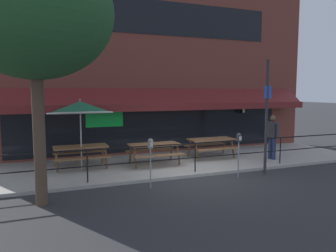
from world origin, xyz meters
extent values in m
plane|color=#2D2D30|center=(0.00, 0.00, 0.00)|extent=(120.00, 120.00, 0.00)
cube|color=#ADA89E|center=(0.00, 2.00, 0.05)|extent=(15.00, 4.00, 0.10)
cube|color=brown|center=(0.00, 4.25, 4.01)|extent=(15.00, 0.50, 8.01)
cube|color=black|center=(0.00, 3.99, 5.77)|extent=(10.50, 0.02, 1.40)
cube|color=black|center=(0.00, 3.99, 1.35)|extent=(12.00, 0.02, 2.30)
cube|color=#19D84C|center=(-2.25, 3.97, 1.65)|extent=(1.50, 0.02, 0.70)
cube|color=maroon|center=(0.00, 3.45, 2.50)|extent=(13.80, 0.92, 0.70)
cube|color=maroon|center=(0.00, 2.94, 2.10)|extent=(13.80, 0.08, 0.28)
cube|color=black|center=(4.12, 3.86, 2.03)|extent=(0.04, 0.28, 0.04)
cube|color=black|center=(4.12, 3.72, 1.85)|extent=(0.18, 0.18, 0.28)
cube|color=beige|center=(4.12, 3.72, 1.85)|extent=(0.13, 0.19, 0.20)
cylinder|color=black|center=(-3.45, 0.30, 0.57)|extent=(0.04, 0.04, 0.95)
cylinder|color=black|center=(0.00, 0.30, 0.57)|extent=(0.04, 0.04, 0.95)
cylinder|color=black|center=(3.45, 0.30, 0.57)|extent=(0.04, 0.04, 0.95)
cube|color=black|center=(0.00, 0.30, 1.05)|extent=(13.80, 0.04, 0.04)
cube|color=black|center=(0.00, 0.30, 0.57)|extent=(13.80, 0.03, 0.03)
cube|color=brown|center=(-3.41, 2.24, 0.84)|extent=(1.80, 0.80, 0.05)
cube|color=brown|center=(-3.41, 1.66, 0.54)|extent=(1.80, 0.26, 0.04)
cube|color=brown|center=(-3.41, 2.82, 0.54)|extent=(1.80, 0.26, 0.04)
cylinder|color=brown|center=(-2.61, 1.92, 0.47)|extent=(0.07, 0.30, 0.73)
cylinder|color=brown|center=(-2.61, 2.56, 0.47)|extent=(0.07, 0.30, 0.73)
cylinder|color=brown|center=(-4.21, 1.92, 0.47)|extent=(0.07, 0.30, 0.73)
cylinder|color=brown|center=(-4.21, 2.56, 0.47)|extent=(0.07, 0.30, 0.73)
cube|color=brown|center=(-0.90, 1.78, 0.84)|extent=(1.80, 0.80, 0.05)
cube|color=brown|center=(-0.90, 1.20, 0.54)|extent=(1.80, 0.26, 0.04)
cube|color=brown|center=(-0.90, 2.36, 0.54)|extent=(1.80, 0.26, 0.04)
cylinder|color=brown|center=(-0.10, 1.47, 0.47)|extent=(0.07, 0.30, 0.73)
cylinder|color=brown|center=(-0.10, 2.10, 0.47)|extent=(0.07, 0.30, 0.73)
cylinder|color=brown|center=(-1.70, 1.47, 0.47)|extent=(0.07, 0.30, 0.73)
cylinder|color=brown|center=(-1.70, 2.10, 0.47)|extent=(0.07, 0.30, 0.73)
cube|color=brown|center=(1.62, 2.16, 0.84)|extent=(1.80, 0.80, 0.05)
cube|color=brown|center=(1.62, 1.58, 0.54)|extent=(1.80, 0.26, 0.04)
cube|color=brown|center=(1.62, 2.74, 0.54)|extent=(1.80, 0.26, 0.04)
cylinder|color=brown|center=(2.42, 1.84, 0.47)|extent=(0.07, 0.30, 0.73)
cylinder|color=brown|center=(2.42, 2.47, 0.47)|extent=(0.07, 0.30, 0.73)
cylinder|color=brown|center=(0.82, 1.84, 0.47)|extent=(0.07, 0.30, 0.73)
cylinder|color=brown|center=(0.82, 2.47, 0.47)|extent=(0.07, 0.30, 0.73)
cylinder|color=#B7B2A8|center=(-3.41, 2.06, 1.25)|extent=(0.04, 0.04, 2.30)
cone|color=#1E6B47|center=(-3.41, 2.06, 2.20)|extent=(2.10, 2.13, 0.57)
cylinder|color=white|center=(-3.41, 2.06, 2.01)|extent=(2.14, 2.14, 0.21)
sphere|color=#B7B2A8|center=(-3.41, 2.06, 2.44)|extent=(0.07, 0.07, 0.07)
cylinder|color=navy|center=(3.67, 1.14, 0.53)|extent=(0.15, 0.15, 0.86)
cylinder|color=navy|center=(3.69, 0.94, 0.53)|extent=(0.15, 0.15, 0.86)
cube|color=#38383D|center=(3.68, 1.04, 1.26)|extent=(0.28, 0.42, 0.60)
cylinder|color=#38383D|center=(3.66, 1.30, 1.23)|extent=(0.10, 0.10, 0.54)
cylinder|color=#38383D|center=(3.71, 0.79, 1.23)|extent=(0.10, 0.10, 0.54)
sphere|color=brown|center=(3.68, 1.04, 1.70)|extent=(0.22, 0.22, 0.22)
cylinder|color=gray|center=(-1.83, -0.59, 0.57)|extent=(0.04, 0.04, 1.15)
cylinder|color=gray|center=(-1.83, -0.59, 1.25)|extent=(0.15, 0.15, 0.20)
sphere|color=gray|center=(-1.83, -0.59, 1.35)|extent=(0.14, 0.14, 0.14)
cube|color=silver|center=(-1.83, -0.67, 1.26)|extent=(0.08, 0.01, 0.13)
cylinder|color=gray|center=(1.15, -0.47, 0.57)|extent=(0.04, 0.04, 1.15)
cylinder|color=#2D2D33|center=(1.15, -0.47, 1.25)|extent=(0.15, 0.15, 0.20)
sphere|color=#2D2D33|center=(1.15, -0.47, 1.35)|extent=(0.14, 0.14, 0.14)
cube|color=silver|center=(1.15, -0.55, 1.26)|extent=(0.08, 0.01, 0.13)
cylinder|color=#2D2D33|center=(2.20, -0.45, 1.87)|extent=(0.09, 0.09, 3.75)
cube|color=blue|center=(2.20, -0.47, 2.70)|extent=(0.28, 0.02, 0.40)
cylinder|color=brown|center=(-4.70, -0.90, 1.68)|extent=(0.28, 0.28, 3.35)
ellipsoid|color=#235128|center=(-4.70, -0.90, 4.53)|extent=(3.64, 3.27, 3.09)
camera|label=1|loc=(-4.67, -9.14, 2.73)|focal=35.00mm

